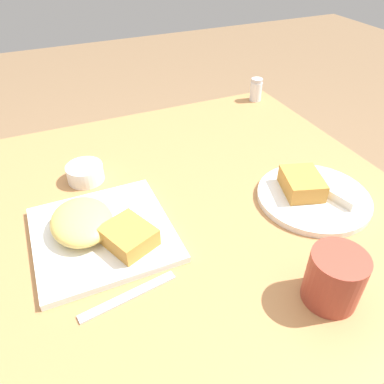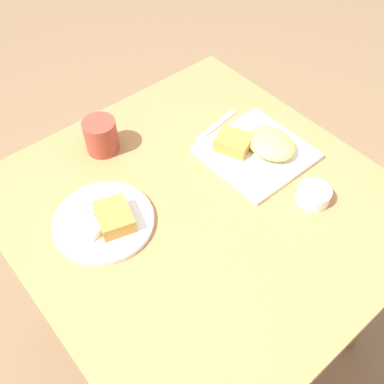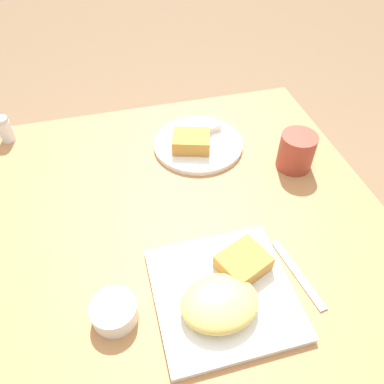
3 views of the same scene
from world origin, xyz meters
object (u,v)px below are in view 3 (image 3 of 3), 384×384
(plate_square_near, at_px, (225,292))
(sauce_ramekin, at_px, (114,311))
(plate_oval_far, at_px, (197,142))
(butter_knife, at_px, (298,274))
(salt_shaker, at_px, (5,131))
(coffee_mug, at_px, (296,151))

(plate_square_near, height_order, sauce_ramekin, plate_square_near)
(plate_oval_far, height_order, butter_knife, plate_oval_far)
(plate_oval_far, height_order, salt_shaker, salt_shaker)
(plate_square_near, xyz_separation_m, sauce_ramekin, (-0.20, 0.01, -0.00))
(plate_oval_far, relative_size, butter_knife, 1.42)
(salt_shaker, distance_m, coffee_mug, 0.78)
(salt_shaker, relative_size, butter_knife, 0.43)
(butter_knife, height_order, coffee_mug, coffee_mug)
(sauce_ramekin, xyz_separation_m, butter_knife, (0.36, -0.00, -0.02))
(plate_oval_far, height_order, coffee_mug, coffee_mug)
(plate_square_near, height_order, coffee_mug, coffee_mug)
(butter_knife, bearing_deg, coffee_mug, -32.28)
(plate_square_near, bearing_deg, salt_shaker, 125.11)
(sauce_ramekin, relative_size, butter_knife, 0.49)
(plate_square_near, distance_m, plate_oval_far, 0.46)
(plate_oval_far, relative_size, salt_shaker, 3.34)
(plate_oval_far, xyz_separation_m, salt_shaker, (-0.50, 0.16, 0.02))
(plate_oval_far, xyz_separation_m, butter_knife, (0.09, -0.44, -0.01))
(plate_square_near, relative_size, salt_shaker, 3.56)
(coffee_mug, bearing_deg, butter_knife, -113.73)
(sauce_ramekin, relative_size, salt_shaker, 1.16)
(sauce_ramekin, distance_m, salt_shaker, 0.64)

